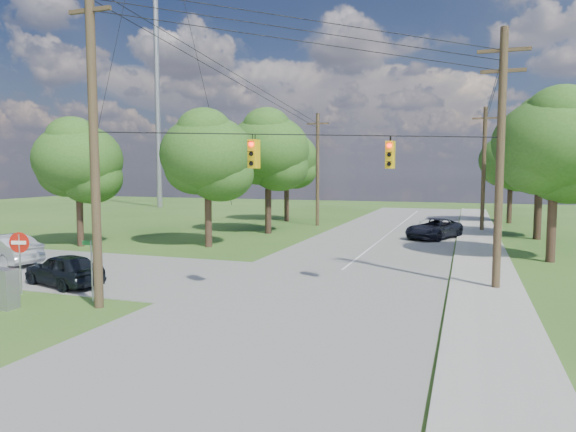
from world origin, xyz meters
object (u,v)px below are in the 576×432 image
at_px(car_cross_silver, 0,250).
at_px(car_cross_dark, 64,269).
at_px(control_cabinet, 5,289).
at_px(do_not_enter_sign, 19,249).
at_px(pole_north_w, 318,168).
at_px(pole_sw, 94,131).
at_px(pole_north_e, 484,168).
at_px(car_main_north, 434,229).
at_px(pole_ne, 500,156).

bearing_deg(car_cross_silver, car_cross_dark, 76.13).
bearing_deg(control_cabinet, do_not_enter_sign, 123.79).
bearing_deg(pole_north_w, pole_sw, -89.23).
xyz_separation_m(pole_north_w, control_cabinet, (-2.60, -30.84, -4.42)).
bearing_deg(car_cross_dark, pole_north_e, 164.56).
relative_size(pole_north_w, car_cross_dark, 2.46).
bearing_deg(pole_north_w, control_cabinet, -94.82).
bearing_deg(pole_north_w, car_cross_dark, -96.83).
bearing_deg(pole_north_w, do_not_enter_sign, -97.52).
xyz_separation_m(pole_sw, do_not_enter_sign, (-4.23, 0.60, -4.43)).
height_order(pole_north_e, do_not_enter_sign, pole_north_e).
distance_m(pole_sw, car_cross_dark, 7.00).
bearing_deg(do_not_enter_sign, pole_sw, -23.00).
height_order(car_main_north, control_cabinet, car_main_north).
bearing_deg(car_cross_silver, pole_north_w, 166.69).
bearing_deg(pole_north_e, control_cabinet, -118.14).
relative_size(car_main_north, control_cabinet, 3.66).
distance_m(pole_north_e, car_cross_dark, 32.55).
height_order(pole_north_e, car_cross_dark, pole_north_e).
height_order(pole_ne, car_main_north, pole_ne).
xyz_separation_m(pole_north_w, car_cross_dark, (-3.27, -27.30, -4.40)).
relative_size(pole_sw, car_main_north, 2.31).
xyz_separation_m(pole_sw, car_main_north, (10.10, 23.43, -5.48)).
xyz_separation_m(car_cross_dark, car_cross_silver, (-6.69, 2.80, 0.10)).
xyz_separation_m(car_cross_dark, do_not_enter_sign, (-0.56, -1.70, 1.07)).
bearing_deg(car_cross_dark, car_cross_silver, -95.95).
distance_m(pole_north_w, control_cabinet, 31.27).
relative_size(pole_sw, pole_north_e, 1.20).
distance_m(pole_sw, pole_ne, 15.51).
bearing_deg(car_main_north, do_not_enter_sign, -98.83).
distance_m(pole_north_e, car_main_north, 8.30).
relative_size(car_cross_dark, do_not_enter_sign, 1.64).
relative_size(pole_north_w, do_not_enter_sign, 4.04).
bearing_deg(pole_north_e, do_not_enter_sign, -121.43).
xyz_separation_m(pole_sw, pole_north_e, (13.50, 29.60, -1.10)).
distance_m(pole_sw, do_not_enter_sign, 6.15).
bearing_deg(pole_ne, car_main_north, 102.12).
xyz_separation_m(pole_north_w, car_cross_silver, (-9.96, -24.50, -4.30)).
distance_m(pole_north_e, control_cabinet, 35.26).
xyz_separation_m(car_cross_silver, control_cabinet, (7.36, -6.34, -0.12)).
bearing_deg(control_cabinet, pole_north_e, 61.96).
distance_m(car_main_north, control_cabinet, 27.93).
relative_size(pole_ne, pole_north_w, 1.05).
bearing_deg(car_cross_silver, do_not_enter_sign, 62.55).
xyz_separation_m(pole_ne, car_cross_dark, (-17.17, -5.30, -4.74)).
bearing_deg(car_cross_dark, pole_sw, 74.64).
bearing_deg(pole_north_e, pole_ne, -90.00).
height_order(pole_sw, car_cross_dark, pole_sw).
xyz_separation_m(pole_sw, pole_north_w, (-0.40, 29.60, -1.10)).
bearing_deg(pole_north_w, pole_ne, -57.71).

